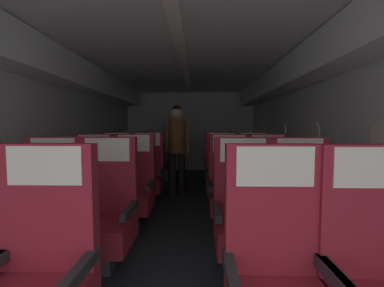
# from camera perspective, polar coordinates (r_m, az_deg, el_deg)

# --- Properties ---
(ground) EXTENTS (3.71, 7.36, 0.02)m
(ground) POSITION_cam_1_polar(r_m,az_deg,el_deg) (3.41, -2.21, -16.63)
(ground) COLOR #23282D
(fuselage_shell) EXTENTS (3.59, 7.01, 2.17)m
(fuselage_shell) POSITION_cam_1_polar(r_m,az_deg,el_deg) (3.48, -2.00, 10.47)
(fuselage_shell) COLOR silver
(fuselage_shell) RESTS_ON ground
(seat_a_left_aisle) EXTENTS (0.51, 0.47, 1.10)m
(seat_a_left_aisle) POSITION_cam_1_polar(r_m,az_deg,el_deg) (1.55, -32.24, -24.77)
(seat_a_left_aisle) COLOR #38383D
(seat_a_left_aisle) RESTS_ON ground
(seat_a_right_aisle) EXTENTS (0.51, 0.47, 1.10)m
(seat_a_right_aisle) POSITION_cam_1_polar(r_m,az_deg,el_deg) (1.57, 37.77, -24.57)
(seat_a_right_aisle) COLOR #38383D
(seat_a_right_aisle) RESTS_ON ground
(seat_a_right_window) EXTENTS (0.51, 0.47, 1.10)m
(seat_a_right_window) POSITION_cam_1_polar(r_m,az_deg,el_deg) (1.39, 19.43, -27.85)
(seat_a_right_window) COLOR #38383D
(seat_a_right_window) RESTS_ON ground
(seat_b_left_window) EXTENTS (0.51, 0.47, 1.10)m
(seat_b_left_window) POSITION_cam_1_polar(r_m,az_deg,el_deg) (2.46, -30.26, -13.86)
(seat_b_left_window) COLOR #38383D
(seat_b_left_window) RESTS_ON ground
(seat_b_left_aisle) EXTENTS (0.51, 0.47, 1.10)m
(seat_b_left_aisle) POSITION_cam_1_polar(r_m,az_deg,el_deg) (2.26, -19.58, -15.13)
(seat_b_left_aisle) COLOR #38383D
(seat_b_left_aisle) RESTS_ON ground
(seat_b_right_aisle) EXTENTS (0.51, 0.47, 1.10)m
(seat_b_right_aisle) POSITION_cam_1_polar(r_m,az_deg,el_deg) (2.29, 24.29, -15.04)
(seat_b_right_aisle) COLOR #38383D
(seat_b_right_aisle) RESTS_ON ground
(seat_b_right_window) EXTENTS (0.51, 0.47, 1.10)m
(seat_b_right_window) POSITION_cam_1_polar(r_m,az_deg,el_deg) (2.15, 11.99, -15.99)
(seat_b_right_window) COLOR #38383D
(seat_b_right_window) RESTS_ON ground
(seat_c_left_window) EXTENTS (0.51, 0.47, 1.10)m
(seat_c_left_window) POSITION_cam_1_polar(r_m,az_deg,el_deg) (3.22, -22.18, -9.49)
(seat_c_left_window) COLOR #38383D
(seat_c_left_window) RESTS_ON ground
(seat_c_left_aisle) EXTENTS (0.51, 0.47, 1.10)m
(seat_c_left_aisle) POSITION_cam_1_polar(r_m,az_deg,el_deg) (3.04, -13.64, -10.09)
(seat_c_left_aisle) COLOR #38383D
(seat_c_left_aisle) RESTS_ON ground
(seat_c_right_aisle) EXTENTS (0.51, 0.47, 1.10)m
(seat_c_right_aisle) POSITION_cam_1_polar(r_m,az_deg,el_deg) (3.08, 17.51, -10.00)
(seat_c_right_aisle) COLOR #38383D
(seat_c_right_aisle) RESTS_ON ground
(seat_c_right_window) EXTENTS (0.51, 0.47, 1.10)m
(seat_c_right_window) POSITION_cam_1_polar(r_m,az_deg,el_deg) (2.96, 8.76, -10.40)
(seat_c_right_window) COLOR #38383D
(seat_c_right_window) RESTS_ON ground
(seat_d_left_window) EXTENTS (0.51, 0.47, 1.10)m
(seat_d_left_window) POSITION_cam_1_polar(r_m,az_deg,el_deg) (4.00, -17.29, -6.80)
(seat_d_left_window) COLOR #38383D
(seat_d_left_window) RESTS_ON ground
(seat_d_left_aisle) EXTENTS (0.51, 0.47, 1.10)m
(seat_d_left_aisle) POSITION_cam_1_polar(r_m,az_deg,el_deg) (3.88, -10.42, -7.02)
(seat_d_left_aisle) COLOR #38383D
(seat_d_left_aisle) RESTS_ON ground
(seat_d_right_aisle) EXTENTS (0.51, 0.47, 1.10)m
(seat_d_right_aisle) POSITION_cam_1_polar(r_m,az_deg,el_deg) (3.89, 14.13, -7.03)
(seat_d_right_aisle) COLOR #38383D
(seat_d_right_aisle) RESTS_ON ground
(seat_d_right_window) EXTENTS (0.51, 0.47, 1.10)m
(seat_d_right_window) POSITION_cam_1_polar(r_m,az_deg,el_deg) (3.80, 6.98, -7.20)
(seat_d_right_window) COLOR #38383D
(seat_d_right_window) RESTS_ON ground
(seat_e_left_window) EXTENTS (0.51, 0.47, 1.10)m
(seat_e_left_window) POSITION_cam_1_polar(r_m,az_deg,el_deg) (4.82, -13.98, -4.94)
(seat_e_left_window) COLOR #38383D
(seat_e_left_window) RESTS_ON ground
(seat_e_left_aisle) EXTENTS (0.51, 0.47, 1.10)m
(seat_e_left_aisle) POSITION_cam_1_polar(r_m,az_deg,el_deg) (4.72, -8.14, -5.03)
(seat_e_left_aisle) COLOR #38383D
(seat_e_left_aisle) RESTS_ON ground
(seat_e_right_aisle) EXTENTS (0.51, 0.47, 1.10)m
(seat_e_right_aisle) POSITION_cam_1_polar(r_m,az_deg,el_deg) (4.73, 11.72, -5.06)
(seat_e_right_aisle) COLOR #38383D
(seat_e_right_aisle) RESTS_ON ground
(seat_e_right_window) EXTENTS (0.51, 0.47, 1.10)m
(seat_e_right_window) POSITION_cam_1_polar(r_m,az_deg,el_deg) (4.68, 6.01, -5.10)
(seat_e_right_window) COLOR #38383D
(seat_e_right_window) RESTS_ON ground
(flight_attendant) EXTENTS (0.43, 0.28, 1.56)m
(flight_attendant) POSITION_cam_1_polar(r_m,az_deg,el_deg) (4.26, -3.49, 0.78)
(flight_attendant) COLOR black
(flight_attendant) RESTS_ON ground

